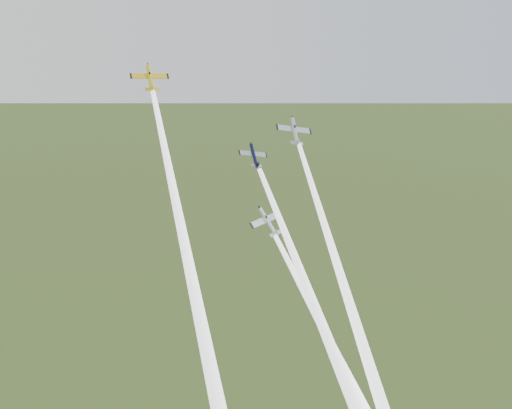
# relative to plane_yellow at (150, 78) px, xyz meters

# --- Properties ---
(plane_yellow) EXTENTS (8.11, 6.46, 6.52)m
(plane_yellow) POSITION_rel_plane_yellow_xyz_m (0.00, 0.00, 0.00)
(plane_yellow) COLOR yellow
(smoke_trail_yellow) EXTENTS (7.99, 50.06, 56.03)m
(smoke_trail_yellow) POSITION_rel_plane_yellow_xyz_m (-2.70, -25.94, -29.48)
(smoke_trail_yellow) COLOR white
(plane_navy) EXTENTS (7.24, 5.71, 6.76)m
(plane_navy) POSITION_rel_plane_yellow_xyz_m (18.27, -7.43, -15.30)
(plane_navy) COLOR black
(smoke_trail_navy) EXTENTS (6.60, 46.01, 51.40)m
(smoke_trail_navy) POSITION_rel_plane_yellow_xyz_m (20.25, -31.38, -42.47)
(smoke_trail_navy) COLOR white
(plane_silver_right) EXTENTS (9.65, 6.93, 8.30)m
(plane_silver_right) POSITION_rel_plane_yellow_xyz_m (29.74, -3.60, -11.90)
(plane_silver_right) COLOR silver
(smoke_trail_silver_right) EXTENTS (7.08, 51.73, 57.88)m
(smoke_trail_silver_right) POSITION_rel_plane_yellow_xyz_m (27.52, -30.41, -42.31)
(smoke_trail_silver_right) COLOR white
(plane_silver_low) EXTENTS (9.75, 7.80, 7.58)m
(plane_silver_low) POSITION_rel_plane_yellow_xyz_m (18.66, -12.80, -27.61)
(plane_silver_low) COLOR silver
(smoke_trail_silver_low) EXTENTS (14.39, 43.88, 49.99)m
(smoke_trail_silver_low) POSITION_rel_plane_yellow_xyz_m (24.78, -35.40, -54.07)
(smoke_trail_silver_low) COLOR white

